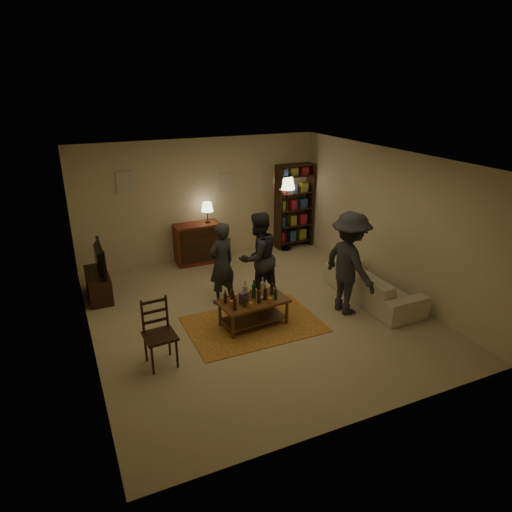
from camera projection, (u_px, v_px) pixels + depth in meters
floor at (256, 313)px, 8.07m from camera, size 6.00×6.00×0.00m
room_shell at (171, 182)px, 9.69m from camera, size 6.00×6.00×6.00m
rug at (253, 324)px, 7.69m from camera, size 2.20×1.50×0.01m
coffee_table at (253, 303)px, 7.54m from camera, size 1.17×0.71×0.80m
dining_chair at (158, 330)px, 6.49m from camera, size 0.46×0.46×1.01m
tv_stand at (98, 278)px, 8.52m from camera, size 0.40×1.00×1.06m
dresser at (198, 242)px, 10.12m from camera, size 1.00×0.50×1.36m
bookshelf at (294, 205)px, 10.91m from camera, size 0.90×0.34×2.02m
floor_lamp at (287, 188)px, 10.53m from camera, size 0.36×0.36×1.76m
sofa at (373, 285)px, 8.46m from camera, size 0.81×2.08×0.61m
person_left at (222, 264)px, 8.20m from camera, size 0.65×0.53×1.53m
person_right at (258, 257)px, 8.26m from camera, size 0.97×0.84×1.69m
person_by_sofa at (349, 264)px, 7.82m from camera, size 0.76×1.22×1.82m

